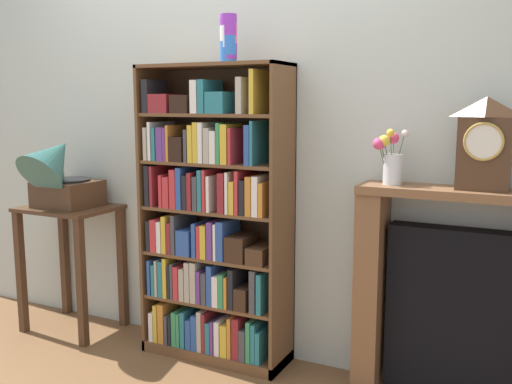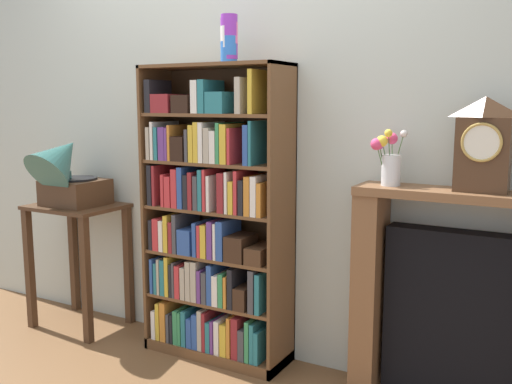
% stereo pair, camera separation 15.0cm
% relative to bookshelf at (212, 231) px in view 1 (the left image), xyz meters
% --- Properties ---
extents(ground_plane, '(7.67, 6.40, 0.02)m').
position_rel_bookshelf_xyz_m(ground_plane, '(0.02, -0.08, -0.72)').
color(ground_plane, brown).
extents(wall_back, '(4.67, 0.08, 2.60)m').
position_rel_bookshelf_xyz_m(wall_back, '(0.15, 0.20, 0.59)').
color(wall_back, beige).
rests_on(wall_back, ground).
extents(bookshelf, '(0.81, 0.29, 1.60)m').
position_rel_bookshelf_xyz_m(bookshelf, '(0.00, 0.00, 0.00)').
color(bookshelf, brown).
rests_on(bookshelf, ground).
extents(cup_stack, '(0.09, 0.09, 0.24)m').
position_rel_bookshelf_xyz_m(cup_stack, '(0.12, -0.01, 1.00)').
color(cup_stack, blue).
rests_on(cup_stack, bookshelf).
extents(side_table_left, '(0.55, 0.42, 0.77)m').
position_rel_bookshelf_xyz_m(side_table_left, '(-0.97, -0.05, -0.15)').
color(side_table_left, '#472D1C').
rests_on(side_table_left, ground).
extents(gramophone, '(0.34, 0.46, 0.50)m').
position_rel_bookshelf_xyz_m(gramophone, '(-0.97, -0.12, 0.27)').
color(gramophone, '#472D1C').
rests_on(gramophone, side_table_left).
extents(fireplace_mantel, '(0.94, 0.24, 1.02)m').
position_rel_bookshelf_xyz_m(fireplace_mantel, '(1.28, 0.05, -0.21)').
color(fireplace_mantel, brown).
rests_on(fireplace_mantel, ground).
extents(mantel_clock, '(0.22, 0.12, 0.40)m').
position_rel_bookshelf_xyz_m(mantel_clock, '(1.35, 0.03, 0.51)').
color(mantel_clock, '#472D1C').
rests_on(mantel_clock, fireplace_mantel).
extents(flower_vase, '(0.14, 0.14, 0.26)m').
position_rel_bookshelf_xyz_m(flower_vase, '(0.95, 0.03, 0.43)').
color(flower_vase, silver).
rests_on(flower_vase, fireplace_mantel).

